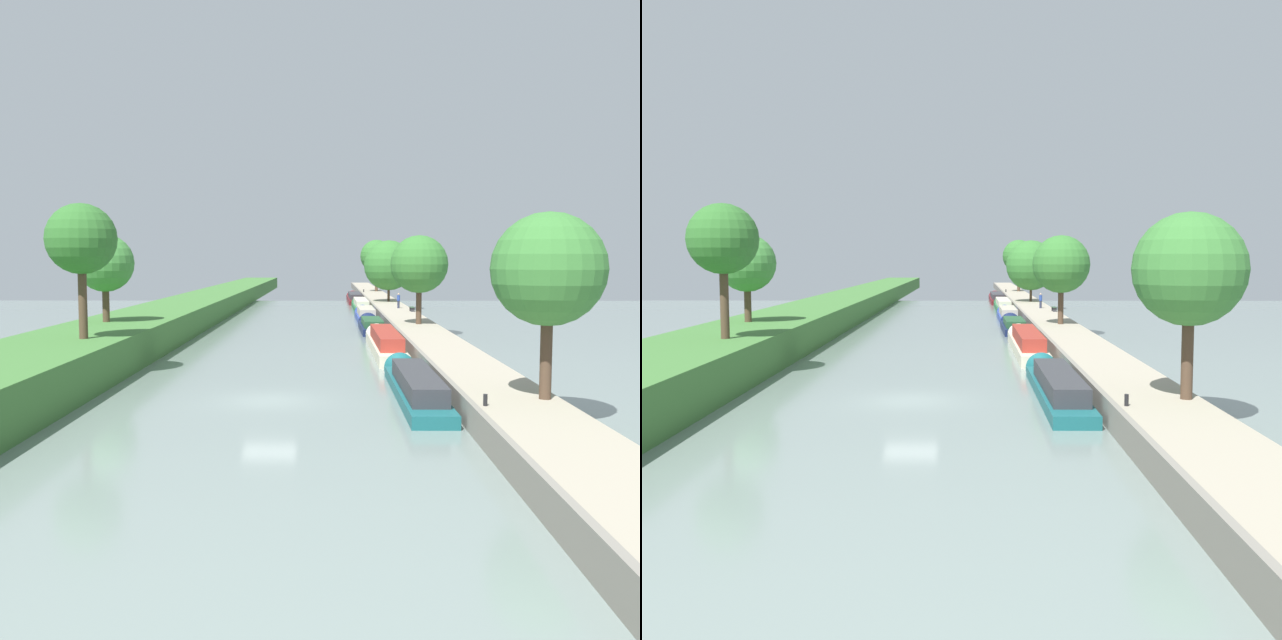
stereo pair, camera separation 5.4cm
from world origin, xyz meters
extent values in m
plane|color=slate|center=(0.00, 0.00, 0.00)|extent=(160.00, 160.00, 0.00)
cube|color=#3D7033|center=(-11.87, 0.00, 1.11)|extent=(6.95, 260.00, 2.22)
cube|color=#9E937F|center=(10.22, 0.00, 0.56)|extent=(3.64, 260.00, 1.11)
cube|color=gray|center=(8.27, 0.00, 0.58)|extent=(0.25, 260.00, 1.16)
cube|color=#195B60|center=(6.96, 0.63, 0.28)|extent=(1.92, 13.25, 0.55)
cube|color=#333338|center=(6.96, -0.03, 0.96)|extent=(1.58, 9.27, 0.82)
cone|color=#195B60|center=(6.96, 7.83, 0.28)|extent=(1.83, 1.15, 1.83)
cube|color=beige|center=(6.82, 17.45, 0.38)|extent=(1.89, 15.32, 0.76)
cube|color=maroon|center=(6.82, 16.68, 1.20)|extent=(1.55, 10.72, 0.87)
cone|color=beige|center=(6.82, 25.67, 0.38)|extent=(1.80, 1.14, 1.80)
cube|color=#141E42|center=(6.79, 32.25, 0.30)|extent=(2.05, 9.23, 0.61)
cube|color=#234C2D|center=(6.79, 31.79, 0.91)|extent=(1.68, 6.46, 0.59)
cone|color=#141E42|center=(6.79, 37.48, 0.30)|extent=(1.95, 1.23, 1.95)
cube|color=#283D93|center=(6.86, 44.13, 0.32)|extent=(1.96, 11.19, 0.63)
cube|color=#B2A893|center=(6.86, 43.57, 1.02)|extent=(1.61, 7.84, 0.78)
cone|color=#283D93|center=(6.86, 50.31, 0.32)|extent=(1.86, 1.18, 1.86)
cube|color=#1E6033|center=(7.05, 59.61, 0.33)|extent=(1.86, 15.35, 0.66)
cube|color=beige|center=(7.05, 58.84, 1.05)|extent=(1.52, 10.75, 0.78)
cone|color=#1E6033|center=(7.05, 67.85, 0.33)|extent=(1.76, 1.11, 1.76)
cube|color=maroon|center=(6.91, 76.49, 0.34)|extent=(2.07, 15.60, 0.69)
cube|color=#333338|center=(6.91, 75.71, 1.05)|extent=(1.70, 10.92, 0.73)
cone|color=maroon|center=(6.91, 84.91, 0.34)|extent=(1.97, 1.24, 1.97)
cylinder|color=#4C3828|center=(11.36, -5.21, 3.06)|extent=(0.47, 0.47, 3.91)
sphere|color=#387533|center=(11.36, -5.21, 6.25)|extent=(4.48, 4.48, 4.48)
cylinder|color=#4C3828|center=(10.46, 27.66, 2.96)|extent=(0.47, 0.47, 3.70)
sphere|color=#33702D|center=(10.46, 27.66, 6.15)|extent=(4.85, 4.85, 4.85)
cylinder|color=#4C3828|center=(10.60, 59.45, 2.54)|extent=(0.32, 0.32, 2.86)
sphere|color=#33702D|center=(10.60, 59.45, 5.71)|extent=(6.36, 6.36, 6.36)
cylinder|color=#4C3828|center=(10.96, 87.89, 3.29)|extent=(0.50, 0.50, 4.35)
sphere|color=#33702D|center=(10.96, 87.89, 6.94)|extent=(5.38, 5.38, 5.38)
cylinder|color=#4C3828|center=(-10.74, 6.20, 4.44)|extent=(0.47, 0.47, 4.43)
sphere|color=#2D6628|center=(-10.74, 6.20, 7.72)|extent=(3.89, 3.89, 3.89)
cylinder|color=#4C3828|center=(-12.68, 16.79, 3.72)|extent=(0.48, 0.48, 2.99)
sphere|color=#3D7F38|center=(-12.68, 16.79, 6.32)|extent=(4.00, 4.00, 4.00)
cylinder|color=#282D42|center=(10.66, 47.08, 1.52)|extent=(0.26, 0.26, 0.82)
cylinder|color=#28428E|center=(10.66, 47.08, 2.24)|extent=(0.34, 0.34, 0.62)
sphere|color=tan|center=(10.66, 47.08, 2.66)|extent=(0.22, 0.22, 0.22)
cylinder|color=black|center=(8.70, -6.60, 1.34)|extent=(0.16, 0.16, 0.45)
cylinder|color=black|center=(8.70, 84.81, 1.34)|extent=(0.16, 0.16, 0.45)
cube|color=#333338|center=(11.59, 41.56, 1.32)|extent=(0.40, 0.08, 0.41)
cube|color=#333338|center=(11.59, 42.76, 1.32)|extent=(0.40, 0.08, 0.41)
cube|color=#2D4733|center=(11.59, 42.16, 1.55)|extent=(0.44, 1.50, 0.06)
camera|label=1|loc=(2.70, -33.91, 6.70)|focal=41.12mm
camera|label=2|loc=(2.76, -33.91, 6.70)|focal=41.12mm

